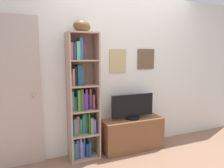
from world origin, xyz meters
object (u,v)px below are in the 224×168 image
bookshelf (81,101)px  television (133,107)px  tv_stand (132,134)px  door (7,94)px  football (82,26)px

bookshelf → television: (0.80, -0.07, -0.15)m
tv_stand → door: 1.91m
tv_stand → television: bearing=90.0°
tv_stand → door: size_ratio=0.49×
television → door: bearing=174.9°
bookshelf → tv_stand: 1.00m
television → tv_stand: bearing=-90.0°
television → bookshelf: bearing=175.3°
football → television: 1.42m
door → television: bearing=-5.1°
tv_stand → door: bearing=174.8°
bookshelf → football: bearing=-52.1°
bookshelf → football: size_ratio=6.49×
tv_stand → television: 0.44m
football → television: (0.78, -0.03, -1.19)m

